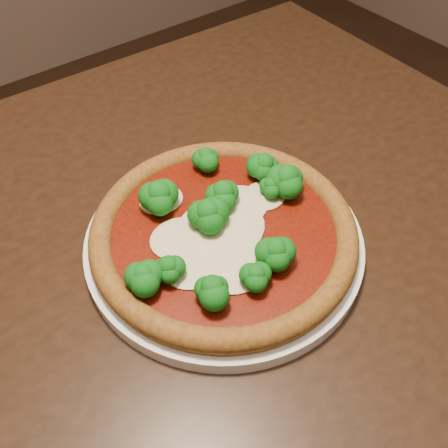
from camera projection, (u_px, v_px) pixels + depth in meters
dining_table at (173, 310)px, 0.65m from camera, size 1.18×0.93×0.75m
plate at (224, 241)px, 0.59m from camera, size 0.33×0.33×0.02m
pizza at (223, 228)px, 0.57m from camera, size 0.31×0.31×0.06m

